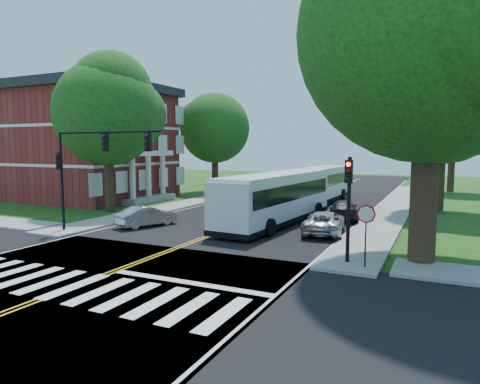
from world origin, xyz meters
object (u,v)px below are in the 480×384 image
Objects in this scene: signal_ne at (349,195)px; signal_nw at (91,157)px; dark_sedan at (344,210)px; bus_follow at (317,184)px; hatchback at (147,216)px; suv at (324,222)px; bus_lead at (276,197)px.

signal_nw is at bearing -179.95° from signal_ne.
bus_follow is at bearing -77.13° from dark_sedan.
bus_follow is at bearing 108.69° from signal_ne.
hatchback is (0.90, 3.61, -3.73)m from signal_nw.
suv is at bearing 28.15° from signal_nw.
bus_follow is (7.56, 19.20, -2.72)m from signal_nw.
bus_follow is 8.56m from dark_sedan.
signal_ne reaches higher than dark_sedan.
signal_ne reaches higher than hatchback.
signal_nw is 1.54× the size of suv.
dark_sedan is at bearing -121.88° from hatchback.
bus_lead is at bearing -35.74° from suv.
signal_ne is 0.95× the size of suv.
bus_lead is at bearing 45.07° from signal_nw.
bus_lead reaches higher than hatchback.
signal_ne is at bearing 0.05° from signal_nw.
signal_nw is 0.56× the size of bus_lead.
dark_sedan is (3.57, 3.73, -1.06)m from bus_lead.
suv is (3.94, -13.05, -1.00)m from bus_follow.
hatchback is (-13.15, 3.60, -2.32)m from signal_ne.
signal_ne is at bearing 87.73° from dark_sedan.
bus_follow reaches higher than hatchback.
signal_nw is 5.27m from hatchback.
hatchback is 10.90m from suv.
bus_follow reaches higher than dark_sedan.
signal_ne is at bearing 131.98° from bus_lead.
signal_ne reaches higher than suv.
bus_lead is 11.27m from bus_follow.
hatchback is at bearing 164.69° from signal_ne.
suv is 1.03× the size of dark_sedan.
dark_sedan is (10.59, 8.05, 0.02)m from hatchback.
signal_ne is at bearing 103.20° from suv.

